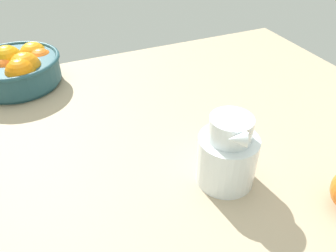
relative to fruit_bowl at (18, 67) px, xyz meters
The scene contains 3 objects.
ground_plane 51.60cm from the fruit_bowl, 60.93° to the right, with size 132.00×107.26×3.00cm, color tan.
fruit_bowl is the anchor object (origin of this frame).
juice_pitcher 64.64cm from the fruit_bowl, 59.14° to the right, with size 11.27×15.21×15.24cm.
Camera 1 is at (-20.92, -50.00, 48.09)cm, focal length 36.26 mm.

